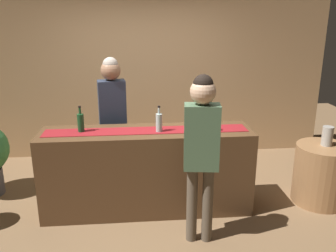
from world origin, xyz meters
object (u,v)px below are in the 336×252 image
Objects in this scene: vase_on_side_table at (327,136)px; wine_glass_mid_counter at (193,119)px; wine_bottle_green at (81,122)px; round_side_table at (322,174)px; wine_bottle_clear at (159,122)px; bartender at (112,110)px; customer_sipping at (202,142)px; wine_glass_near_customer at (217,122)px.

wine_glass_mid_counter is at bearing 178.52° from vase_on_side_table.
vase_on_side_table is (2.92, -0.01, -0.25)m from wine_bottle_green.
vase_on_side_table is at bearing 52.45° from round_side_table.
wine_bottle_clear is 0.84m from bartender.
bartender is 1.57m from customer_sipping.
wine_glass_near_customer is 0.08× the size of bartender.
wine_bottle_green reaches higher than wine_glass_near_customer.
customer_sipping is 2.36× the size of round_side_table.
wine_bottle_green is 1.26× the size of vase_on_side_table.
round_side_table is at bearing -0.71° from wine_bottle_green.
wine_glass_mid_counter is 1.66m from vase_on_side_table.
wine_bottle_clear is at bearing -178.22° from vase_on_side_table.
vase_on_side_table is at bearing 30.05° from customer_sipping.
round_side_table is (1.37, 0.06, -0.73)m from wine_glass_near_customer.
wine_bottle_green is at bearing -178.65° from wine_glass_mid_counter.
wine_bottle_green is 3.00m from round_side_table.
wine_bottle_green is 2.10× the size of wine_glass_mid_counter.
wine_glass_mid_counter is 0.08× the size of customer_sipping.
vase_on_side_table is at bearing -1.48° from wine_glass_mid_counter.
customer_sipping is (-0.03, -0.74, -0.01)m from wine_glass_mid_counter.
wine_glass_mid_counter is 1.79m from round_side_table.
wine_bottle_clear is 0.17× the size of bartender.
wine_glass_near_customer is at bearing 72.22° from customer_sipping.
wine_glass_mid_counter is 0.08× the size of bartender.
bartender is at bearing 167.70° from vase_on_side_table.
wine_glass_mid_counter is 0.19× the size of round_side_table.
wine_bottle_clear reaches higher than round_side_table.
customer_sipping is 1.83m from vase_on_side_table.
wine_bottle_clear is at bearing 127.59° from customer_sipping.
customer_sipping is (-0.29, -0.61, -0.01)m from wine_glass_near_customer.
vase_on_side_table is (2.05, 0.06, -0.25)m from wine_bottle_clear.
wine_bottle_green is 2.93m from vase_on_side_table.
wine_glass_near_customer is at bearing -3.73° from wine_bottle_green.
wine_bottle_clear is 0.42m from wine_glass_mid_counter.
customer_sipping is 1.93m from round_side_table.
wine_bottle_clear is 1.26× the size of vase_on_side_table.
customer_sipping reaches higher than vase_on_side_table.
vase_on_side_table is (1.68, 0.70, -0.23)m from customer_sipping.
wine_glass_near_customer is (1.53, -0.10, -0.01)m from wine_bottle_green.
customer_sipping reaches higher than round_side_table.
wine_bottle_clear is at bearing -4.95° from wine_bottle_green.
wine_bottle_clear reaches higher than vase_on_side_table.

